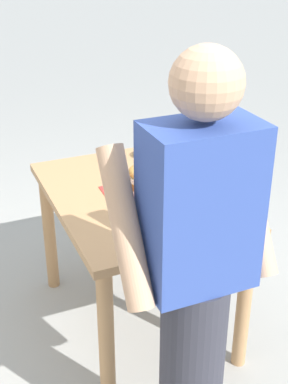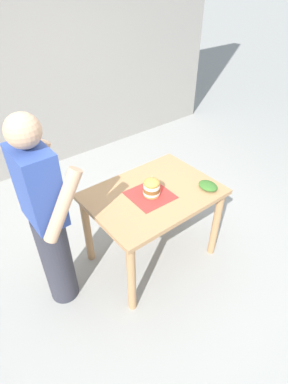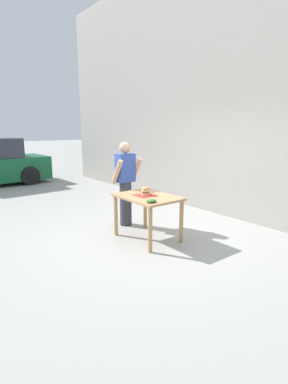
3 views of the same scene
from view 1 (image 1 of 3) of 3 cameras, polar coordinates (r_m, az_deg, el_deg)
ground_plane at (r=3.08m, az=-0.75°, el=-13.41°), size 80.00×80.00×0.00m
patio_table at (r=2.70m, az=-0.83°, el=-2.63°), size 0.81×1.12×0.79m
serving_paper at (r=2.60m, az=-0.14°, el=-0.40°), size 0.36×0.36×0.00m
sandwich at (r=2.58m, az=-0.16°, el=1.32°), size 0.15×0.15×0.19m
pickle_spear at (r=2.59m, az=-2.05°, el=-0.21°), size 0.07×0.07×0.02m
side_salad at (r=3.06m, az=0.59°, el=4.37°), size 0.18×0.14×0.05m
diner_across_table at (r=1.85m, az=5.50°, el=-9.70°), size 0.55×0.35×1.69m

